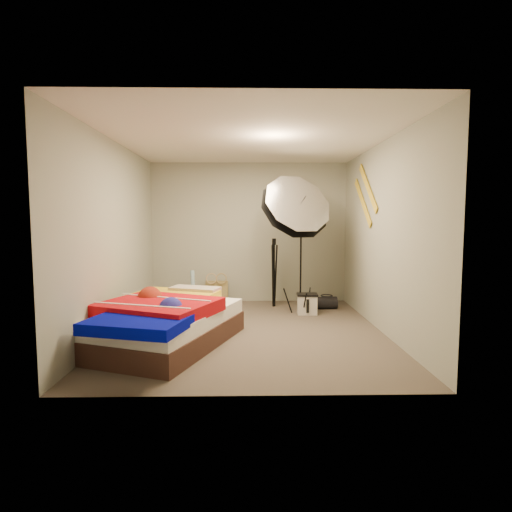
{
  "coord_description": "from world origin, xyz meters",
  "views": [
    {
      "loc": [
        -0.01,
        -5.23,
        1.46
      ],
      "look_at": [
        0.1,
        0.6,
        0.95
      ],
      "focal_mm": 28.0,
      "sensor_mm": 36.0,
      "label": 1
    }
  ],
  "objects_px": {
    "duffel_bag": "(327,303)",
    "photo_umbrella": "(294,209)",
    "wrapping_roll": "(193,288)",
    "camera_tripod": "(274,268)",
    "bed": "(163,321)",
    "tote_bag": "(217,292)",
    "camera_case": "(307,305)"
  },
  "relations": [
    {
      "from": "duffel_bag",
      "to": "bed",
      "type": "relative_size",
      "value": 0.14
    },
    {
      "from": "tote_bag",
      "to": "camera_case",
      "type": "distance_m",
      "value": 1.75
    },
    {
      "from": "camera_case",
      "to": "bed",
      "type": "xyz_separation_m",
      "value": [
        -1.94,
        -1.52,
        0.13
      ]
    },
    {
      "from": "tote_bag",
      "to": "duffel_bag",
      "type": "height_order",
      "value": "tote_bag"
    },
    {
      "from": "camera_case",
      "to": "photo_umbrella",
      "type": "height_order",
      "value": "photo_umbrella"
    },
    {
      "from": "bed",
      "to": "camera_tripod",
      "type": "bearing_deg",
      "value": 55.37
    },
    {
      "from": "tote_bag",
      "to": "photo_umbrella",
      "type": "bearing_deg",
      "value": -37.28
    },
    {
      "from": "camera_case",
      "to": "tote_bag",
      "type": "bearing_deg",
      "value": 151.58
    },
    {
      "from": "photo_umbrella",
      "to": "camera_tripod",
      "type": "height_order",
      "value": "photo_umbrella"
    },
    {
      "from": "tote_bag",
      "to": "photo_umbrella",
      "type": "height_order",
      "value": "photo_umbrella"
    },
    {
      "from": "wrapping_roll",
      "to": "photo_umbrella",
      "type": "height_order",
      "value": "photo_umbrella"
    },
    {
      "from": "camera_tripod",
      "to": "photo_umbrella",
      "type": "bearing_deg",
      "value": -69.0
    },
    {
      "from": "wrapping_roll",
      "to": "photo_umbrella",
      "type": "relative_size",
      "value": 0.27
    },
    {
      "from": "bed",
      "to": "photo_umbrella",
      "type": "distance_m",
      "value": 2.6
    },
    {
      "from": "wrapping_roll",
      "to": "camera_tripod",
      "type": "height_order",
      "value": "camera_tripod"
    },
    {
      "from": "tote_bag",
      "to": "wrapping_roll",
      "type": "xyz_separation_m",
      "value": [
        -0.39,
        -0.25,
        0.11
      ]
    },
    {
      "from": "duffel_bag",
      "to": "camera_tripod",
      "type": "height_order",
      "value": "camera_tripod"
    },
    {
      "from": "wrapping_roll",
      "to": "tote_bag",
      "type": "bearing_deg",
      "value": 32.66
    },
    {
      "from": "bed",
      "to": "photo_umbrella",
      "type": "height_order",
      "value": "photo_umbrella"
    },
    {
      "from": "duffel_bag",
      "to": "camera_case",
      "type": "bearing_deg",
      "value": -138.44
    },
    {
      "from": "tote_bag",
      "to": "duffel_bag",
      "type": "distance_m",
      "value": 1.95
    },
    {
      "from": "duffel_bag",
      "to": "photo_umbrella",
      "type": "xyz_separation_m",
      "value": [
        -0.61,
        -0.47,
        1.54
      ]
    },
    {
      "from": "duffel_bag",
      "to": "camera_tripod",
      "type": "distance_m",
      "value": 1.06
    },
    {
      "from": "duffel_bag",
      "to": "camera_tripod",
      "type": "relative_size",
      "value": 0.29
    },
    {
      "from": "camera_case",
      "to": "wrapping_roll",
      "type": "bearing_deg",
      "value": 163.63
    },
    {
      "from": "duffel_bag",
      "to": "photo_umbrella",
      "type": "distance_m",
      "value": 1.72
    },
    {
      "from": "duffel_bag",
      "to": "bed",
      "type": "height_order",
      "value": "bed"
    },
    {
      "from": "duffel_bag",
      "to": "camera_tripod",
      "type": "bearing_deg",
      "value": 163.94
    },
    {
      "from": "photo_umbrella",
      "to": "camera_tripod",
      "type": "relative_size",
      "value": 1.95
    },
    {
      "from": "wrapping_roll",
      "to": "camera_case",
      "type": "relative_size",
      "value": 2.05
    },
    {
      "from": "tote_bag",
      "to": "photo_umbrella",
      "type": "relative_size",
      "value": 0.17
    },
    {
      "from": "tote_bag",
      "to": "camera_case",
      "type": "height_order",
      "value": "tote_bag"
    }
  ]
}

